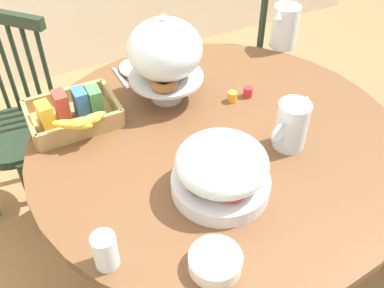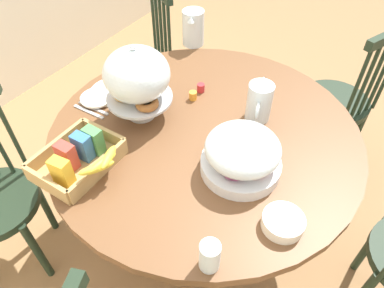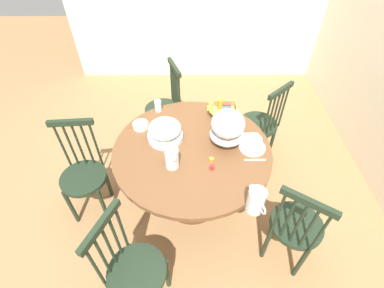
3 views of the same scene
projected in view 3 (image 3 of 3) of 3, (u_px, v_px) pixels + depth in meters
name	position (u px, v px, depth m)	size (l,w,h in m)	color
ground_plane	(198.00, 198.00, 2.83)	(10.00, 10.00, 0.00)	#997047
dining_table	(192.00, 164.00, 2.43)	(1.31, 1.31, 0.74)	brown
windsor_chair_near_window	(84.00, 176.00, 2.45)	(0.40, 0.40, 0.97)	#1E2D1E
windsor_chair_by_cabinet	(134.00, 270.00, 1.87)	(0.44, 0.44, 0.97)	#1E2D1E
windsor_chair_facing_door	(295.00, 227.00, 2.10)	(0.46, 0.46, 0.97)	#1E2D1E
windsor_chair_far_side	(260.00, 125.00, 2.94)	(0.47, 0.47, 0.97)	#1E2D1E
windsor_chair_host_seat	(165.00, 109.00, 3.14)	(0.43, 0.43, 0.97)	#1E2D1E
pastry_stand_with_dome	(228.00, 125.00, 2.20)	(0.28, 0.28, 0.34)	silver
fruit_platter_covered	(165.00, 131.00, 2.32)	(0.30, 0.30, 0.18)	silver
orange_juice_pitcher	(172.00, 159.00, 2.10)	(0.19, 0.11, 0.17)	silver
milk_pitcher	(256.00, 201.00, 1.82)	(0.19, 0.12, 0.19)	silver
cereal_basket	(223.00, 112.00, 2.56)	(0.32, 0.30, 0.12)	tan
china_plate_large	(252.00, 147.00, 2.29)	(0.22, 0.22, 0.01)	white
china_plate_small	(253.00, 139.00, 2.35)	(0.15, 0.15, 0.01)	white
cereal_bowl	(141.00, 125.00, 2.46)	(0.14, 0.14, 0.04)	white
drinking_glass	(158.00, 106.00, 2.62)	(0.06, 0.06, 0.11)	silver
jam_jar_strawberry	(212.00, 167.00, 2.12)	(0.04, 0.04, 0.04)	#B7282D
jam_jar_apricot	(212.00, 160.00, 2.17)	(0.04, 0.04, 0.04)	orange
table_knife	(249.00, 136.00, 2.40)	(0.17, 0.01, 0.01)	silver
dinner_fork	(249.00, 134.00, 2.42)	(0.17, 0.01, 0.01)	silver
soup_spoon	(255.00, 160.00, 2.20)	(0.17, 0.01, 0.01)	silver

